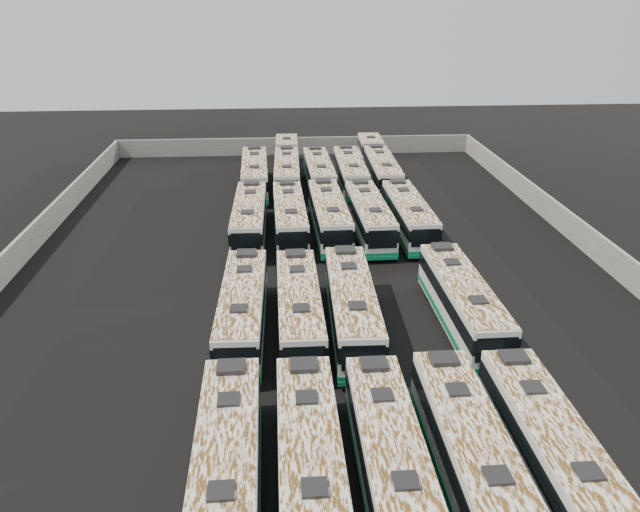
{
  "coord_description": "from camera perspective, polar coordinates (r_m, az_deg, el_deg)",
  "views": [
    {
      "loc": [
        -2.47,
        -42.36,
        19.72
      ],
      "look_at": [
        0.52,
        -0.5,
        1.6
      ],
      "focal_mm": 35.0,
      "sensor_mm": 36.0,
      "label": 1
    }
  ],
  "objects": [
    {
      "name": "ground",
      "position": [
        46.79,
        -0.68,
        -1.57
      ],
      "size": [
        140.0,
        140.0,
        0.0
      ],
      "primitive_type": "plane",
      "color": "black",
      "rests_on": "ground"
    },
    {
      "name": "perimeter_wall",
      "position": [
        46.33,
        -0.68,
        -0.34
      ],
      "size": [
        45.2,
        73.2,
        2.2
      ],
      "color": "#65625E",
      "rests_on": "ground"
    },
    {
      "name": "bus_front_far_left",
      "position": [
        26.89,
        -8.47,
        -18.83
      ],
      "size": [
        2.76,
        12.34,
        3.47
      ],
      "rotation": [
        0.0,
        0.0,
        0.01
      ],
      "color": "silver",
      "rests_on": "ground"
    },
    {
      "name": "bus_front_left",
      "position": [
        26.75,
        -0.89,
        -18.79
      ],
      "size": [
        2.62,
        12.29,
        3.46
      ],
      "rotation": [
        0.0,
        0.0,
        0.0
      ],
      "color": "silver",
      "rests_on": "ground"
    },
    {
      "name": "bus_front_center",
      "position": [
        27.21,
        6.51,
        -18.24
      ],
      "size": [
        2.53,
        11.96,
        3.37
      ],
      "rotation": [
        0.0,
        0.0,
        -0.0
      ],
      "color": "silver",
      "rests_on": "ground"
    },
    {
      "name": "bus_front_right",
      "position": [
        27.93,
        13.74,
        -17.47
      ],
      "size": [
        2.61,
        12.23,
        3.45
      ],
      "rotation": [
        0.0,
        0.0,
        0.0
      ],
      "color": "silver",
      "rests_on": "ground"
    },
    {
      "name": "bus_front_far_right",
      "position": [
        29.06,
        20.51,
        -16.62
      ],
      "size": [
        2.6,
        12.16,
        3.43
      ],
      "rotation": [
        0.0,
        0.0,
        0.0
      ],
      "color": "silver",
      "rests_on": "ground"
    },
    {
      "name": "bus_midfront_far_left",
      "position": [
        38.22,
        -7.06,
        -4.88
      ],
      "size": [
        2.82,
        12.21,
        3.43
      ],
      "rotation": [
        0.0,
        0.0,
        -0.02
      ],
      "color": "silver",
      "rests_on": "ground"
    },
    {
      "name": "bus_midfront_left",
      "position": [
        38.02,
        -1.93,
        -4.88
      ],
      "size": [
        2.61,
        12.09,
        3.4
      ],
      "rotation": [
        0.0,
        0.0,
        0.0
      ],
      "color": "silver",
      "rests_on": "ground"
    },
    {
      "name": "bus_midfront_center",
      "position": [
        38.18,
        2.95,
        -4.68
      ],
      "size": [
        2.95,
        12.52,
        3.51
      ],
      "rotation": [
        0.0,
        0.0,
        -0.03
      ],
      "color": "silver",
      "rests_on": "ground"
    },
    {
      "name": "bus_midfront_far_right",
      "position": [
        39.79,
        12.87,
        -4.09
      ],
      "size": [
        2.76,
        12.34,
        3.47
      ],
      "rotation": [
        0.0,
        0.0,
        0.01
      ],
      "color": "silver",
      "rests_on": "ground"
    },
    {
      "name": "bus_midback_far_left",
      "position": [
        53.06,
        -6.46,
        3.43
      ],
      "size": [
        2.77,
        12.34,
        3.47
      ],
      "rotation": [
        0.0,
        0.0,
        -0.01
      ],
      "color": "silver",
      "rests_on": "ground"
    },
    {
      "name": "bus_midback_left",
      "position": [
        53.05,
        -2.78,
        3.53
      ],
      "size": [
        2.79,
        12.19,
        3.42
      ],
      "rotation": [
        0.0,
        0.0,
        0.02
      ],
      "color": "silver",
      "rests_on": "ground"
    },
    {
      "name": "bus_midback_center",
      "position": [
        53.25,
        0.86,
        3.67
      ],
      "size": [
        2.9,
        12.46,
        3.5
      ],
      "rotation": [
        0.0,
        0.0,
        0.02
      ],
      "color": "silver",
      "rests_on": "ground"
    },
    {
      "name": "bus_midback_right",
      "position": [
        53.39,
        4.51,
        3.63
      ],
      "size": [
        2.9,
        12.33,
        3.46
      ],
      "rotation": [
        0.0,
        0.0,
        0.03
      ],
      "color": "silver",
      "rests_on": "ground"
    },
    {
      "name": "bus_midback_far_right",
      "position": [
        54.05,
        8.11,
        3.69
      ],
      "size": [
        2.72,
        12.15,
        3.41
      ],
      "rotation": [
        0.0,
        0.0,
        0.01
      ],
      "color": "silver",
      "rests_on": "ground"
    },
    {
      "name": "bus_back_far_left",
      "position": [
        65.97,
        -5.98,
        7.46
      ],
      "size": [
        2.92,
        12.49,
        3.51
      ],
      "rotation": [
        0.0,
        0.0,
        0.02
      ],
      "color": "silver",
      "rests_on": "ground"
    },
    {
      "name": "bus_back_left",
      "position": [
        69.23,
        -3.04,
        8.28
      ],
      "size": [
        2.99,
        18.99,
        3.44
      ],
      "rotation": [
        0.0,
        0.0,
        -0.02
      ],
      "color": "silver",
      "rests_on": "ground"
    },
    {
      "name": "bus_back_center",
      "position": [
        66.21,
        -0.09,
        7.58
      ],
      "size": [
        2.78,
        11.98,
        3.36
      ],
      "rotation": [
        0.0,
        0.0,
        0.02
      ],
      "color": "silver",
      "rests_on": "ground"
    },
    {
      "name": "bus_back_right",
      "position": [
        66.3,
        2.8,
        7.61
      ],
      "size": [
        2.67,
        12.28,
        3.46
      ],
      "rotation": [
        0.0,
        0.0,
        -0.01
      ],
      "color": "silver",
      "rests_on": "ground"
    },
    {
      "name": "bus_back_far_right",
      "position": [
        70.02,
        5.34,
        8.39
      ],
      "size": [
        2.96,
        19.03,
        3.44
      ],
      "rotation": [
        0.0,
        0.0,
        -0.02
      ],
      "color": "silver",
      "rests_on": "ground"
    }
  ]
}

